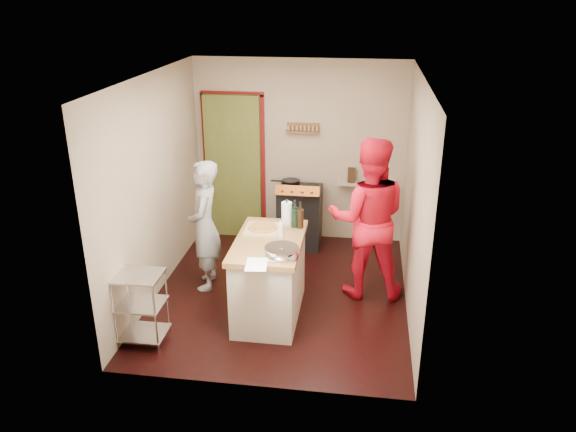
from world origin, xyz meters
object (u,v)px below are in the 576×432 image
object	(u,v)px
person_red	(368,219)
wire_shelving	(141,305)
island	(270,276)
stove	(300,216)
person_stripe	(205,226)

from	to	relation	value
person_red	wire_shelving	bearing A→B (deg)	28.43
island	person_red	xyz separation A→B (m)	(1.06, 0.66, 0.48)
stove	wire_shelving	distance (m)	2.94
island	person_red	bearing A→B (deg)	31.86
stove	island	bearing A→B (deg)	-93.14
stove	person_red	size ratio (longest dim) A/B	0.52
stove	wire_shelving	world-z (taller)	stove
person_stripe	stove	bearing A→B (deg)	134.91
person_stripe	person_red	xyz separation A→B (m)	(1.94, 0.10, 0.16)
island	person_stripe	bearing A→B (deg)	148.14
stove	wire_shelving	size ratio (longest dim) A/B	1.26
stove	person_red	world-z (taller)	person_red
wire_shelving	person_red	distance (m)	2.71
wire_shelving	person_red	bearing A→B (deg)	31.07
stove	island	world-z (taller)	island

